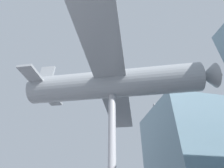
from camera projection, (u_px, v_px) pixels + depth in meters
name	position (u px, v px, depth m)	size (l,w,h in m)	color
glass_pavilion_left	(217.00, 160.00, 18.75)	(8.78, 13.66, 11.47)	#7593A3
support_pylon_central	(112.00, 154.00, 9.47)	(0.45, 0.45, 7.36)	#B7B7BC
suspended_airplane	(115.00, 84.00, 12.11)	(15.76, 12.95, 3.13)	#93999E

